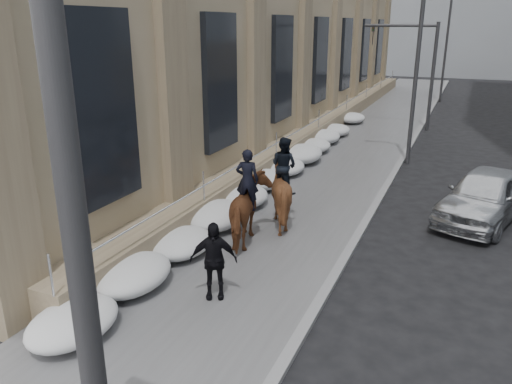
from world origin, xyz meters
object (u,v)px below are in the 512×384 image
mounted_horse_left (250,208)px  pedestrian (213,260)px  car_silver (485,195)px  mounted_horse_right (281,189)px

mounted_horse_left → pedestrian: bearing=83.0°
mounted_horse_left → car_silver: (5.95, 4.68, -0.31)m
mounted_horse_left → mounted_horse_right: size_ratio=0.99×
mounted_horse_left → pedestrian: size_ratio=1.47×
mounted_horse_left → mounted_horse_right: 1.69m
pedestrian → car_silver: (5.51, 7.67, -0.19)m
mounted_horse_right → pedestrian: mounted_horse_right is taller
mounted_horse_right → car_silver: mounted_horse_right is taller
mounted_horse_right → pedestrian: 4.66m
mounted_horse_left → pedestrian: mounted_horse_left is taller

